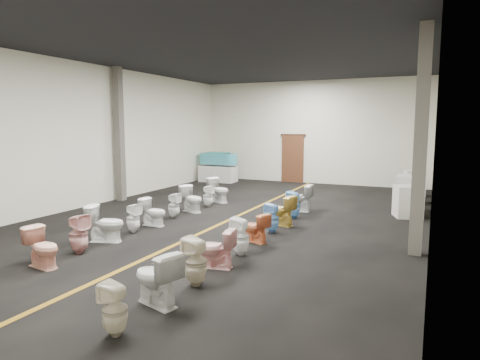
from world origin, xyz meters
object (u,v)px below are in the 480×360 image
(toilet_left_2, at_px, (43,247))
(toilet_right_5, at_px, (255,227))
(toilet_right_3, at_px, (216,248))
(toilet_right_4, at_px, (240,236))
(appliance_crate_d, at_px, (414,183))
(toilet_left_9, at_px, (208,196))
(toilet_left_4, at_px, (106,223))
(toilet_right_9, at_px, (299,198))
(toilet_right_0, at_px, (115,309))
(toilet_right_2, at_px, (196,262))
(toilet_left_6, at_px, (154,212))
(toilet_right_7, at_px, (280,210))
(toilet_left_3, at_px, (79,234))
(toilet_left_5, at_px, (133,218))
(toilet_right_1, at_px, (156,278))
(toilet_left_8, at_px, (192,199))
(appliance_crate_b, at_px, (410,193))
(appliance_crate_c, at_px, (412,190))
(bathtub, at_px, (218,158))
(display_table, at_px, (218,174))
(toilet_left_7, at_px, (174,205))
(toilet_right_6, at_px, (272,218))
(toilet_right_8, at_px, (294,205))
(toilet_left_10, at_px, (219,190))

(toilet_left_2, height_order, toilet_right_5, toilet_left_2)
(toilet_right_3, height_order, toilet_right_4, toilet_right_4)
(toilet_right_4, relative_size, toilet_right_5, 1.16)
(appliance_crate_d, relative_size, toilet_left_9, 1.34)
(toilet_left_4, relative_size, toilet_right_9, 1.01)
(toilet_left_4, distance_m, toilet_right_4, 3.16)
(toilet_right_3, bearing_deg, toilet_right_0, -7.29)
(toilet_right_9, bearing_deg, toilet_right_2, 2.02)
(toilet_left_6, height_order, toilet_left_9, toilet_left_6)
(toilet_right_4, relative_size, toilet_right_7, 0.96)
(toilet_left_3, relative_size, toilet_right_7, 1.03)
(toilet_left_5, xyz_separation_m, toilet_right_1, (2.97, -3.22, 0.05))
(toilet_left_8, distance_m, toilet_right_5, 3.77)
(toilet_left_3, distance_m, toilet_right_2, 3.07)
(appliance_crate_b, bearing_deg, appliance_crate_c, 90.00)
(toilet_left_5, bearing_deg, bathtub, 22.54)
(appliance_crate_d, height_order, toilet_left_6, appliance_crate_d)
(toilet_left_8, distance_m, toilet_right_2, 5.96)
(display_table, relative_size, toilet_left_8, 2.08)
(toilet_left_7, relative_size, toilet_right_9, 0.87)
(toilet_right_1, distance_m, toilet_right_3, 1.78)
(display_table, distance_m, toilet_left_6, 8.65)
(toilet_right_3, distance_m, toilet_right_6, 2.83)
(toilet_right_4, bearing_deg, appliance_crate_c, 160.10)
(toilet_left_5, relative_size, toilet_right_8, 0.94)
(toilet_right_0, relative_size, toilet_right_3, 0.94)
(bathtub, distance_m, toilet_left_10, 5.25)
(bathtub, height_order, toilet_left_2, bathtub)
(toilet_left_3, relative_size, toilet_right_2, 1.02)
(bathtub, bearing_deg, toilet_right_4, -58.76)
(toilet_right_8, bearing_deg, toilet_left_5, -26.01)
(toilet_right_1, height_order, toilet_right_2, toilet_right_1)
(toilet_right_5, height_order, toilet_right_8, toilet_right_8)
(bathtub, xyz_separation_m, toilet_left_9, (2.49, -5.49, -0.72))
(bathtub, height_order, toilet_right_4, bathtub)
(appliance_crate_c, height_order, toilet_left_2, appliance_crate_c)
(toilet_left_8, bearing_deg, toilet_left_2, -158.19)
(toilet_left_7, height_order, toilet_right_6, toilet_right_6)
(toilet_left_3, xyz_separation_m, toilet_left_5, (-0.09, 1.82, -0.05))
(bathtub, bearing_deg, toilet_right_8, -46.06)
(toilet_left_3, bearing_deg, appliance_crate_b, -33.81)
(toilet_right_2, bearing_deg, toilet_left_3, -91.44)
(toilet_right_6, bearing_deg, toilet_left_5, -60.49)
(display_table, bearing_deg, toilet_right_4, -60.33)
(appliance_crate_c, relative_size, toilet_left_5, 1.19)
(appliance_crate_c, bearing_deg, appliance_crate_b, -90.00)
(display_table, height_order, toilet_left_9, display_table)
(display_table, relative_size, toilet_left_2, 2.20)
(toilet_left_2, height_order, toilet_right_6, toilet_left_2)
(toilet_left_10, height_order, toilet_right_8, toilet_left_10)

